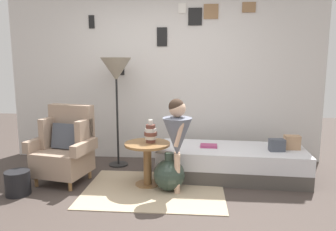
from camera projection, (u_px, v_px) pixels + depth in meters
ground_plane at (145, 213)px, 3.27m from camera, size 12.00×12.00×0.00m
gallery_wall at (164, 76)px, 4.97m from camera, size 4.80×0.12×2.60m
rug at (154, 189)px, 3.86m from camera, size 1.65×1.23×0.01m
armchair at (66, 147)px, 4.11m from camera, size 0.84×0.70×0.97m
daybed at (231, 162)px, 4.28m from camera, size 1.94×0.91×0.40m
pillow_head at (292, 142)px, 4.16m from camera, size 0.20×0.12×0.18m
pillow_mid at (277, 145)px, 4.07m from camera, size 0.20×0.13×0.15m
side_table at (147, 155)px, 3.95m from camera, size 0.56×0.56×0.54m
vase_striped at (151, 133)px, 3.93m from camera, size 0.16×0.16×0.28m
floor_lamp at (116, 73)px, 4.57m from camera, size 0.44×0.44×1.58m
person_child at (177, 133)px, 3.69m from camera, size 0.34×0.34×1.11m
book_on_daybed at (209, 146)px, 4.28m from camera, size 0.23×0.17×0.03m
demijohn_near at (169, 175)px, 3.83m from camera, size 0.38×0.38×0.46m
magazine_basket at (18, 183)px, 3.71m from camera, size 0.28×0.28×0.28m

